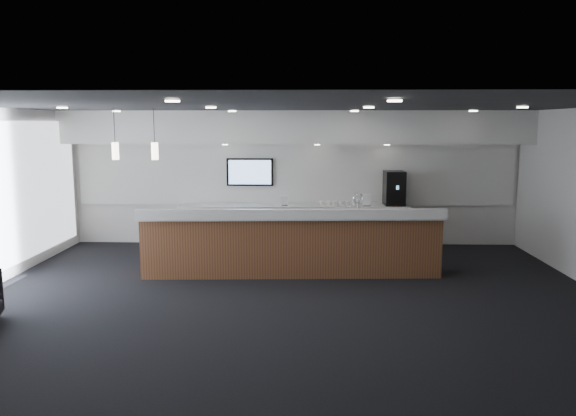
{
  "coord_description": "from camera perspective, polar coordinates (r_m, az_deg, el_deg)",
  "views": [
    {
      "loc": [
        0.25,
        -8.64,
        2.73
      ],
      "look_at": [
        -0.06,
        1.3,
        1.23
      ],
      "focal_mm": 35.0,
      "sensor_mm": 36.0,
      "label": 1
    }
  ],
  "objects": [
    {
      "name": "ground",
      "position": [
        9.07,
        0.14,
        -8.95
      ],
      "size": [
        10.0,
        10.0,
        0.0
      ],
      "primitive_type": "plane",
      "color": "black",
      "rests_on": "ground"
    },
    {
      "name": "back_credenza",
      "position": [
        12.49,
        0.62,
        -1.81
      ],
      "size": [
        5.06,
        0.66,
        0.95
      ],
      "color": "#A0A2A8",
      "rests_on": "ground"
    },
    {
      "name": "cup_0",
      "position": [
        12.36,
        6.75,
        0.47
      ],
      "size": [
        0.11,
        0.11,
        0.1
      ],
      "primitive_type": "imported",
      "color": "white",
      "rests_on": "back_credenza"
    },
    {
      "name": "info_sign_right",
      "position": [
        12.33,
        8.03,
        0.8
      ],
      "size": [
        0.2,
        0.03,
        0.26
      ],
      "primitive_type": "cube",
      "rotation": [
        0.0,
        0.0,
        0.07
      ],
      "color": "white",
      "rests_on": "back_credenza"
    },
    {
      "name": "pendant_right",
      "position": [
        10.03,
        -17.79,
        5.43
      ],
      "size": [
        0.12,
        0.12,
        0.3
      ],
      "primitive_type": "cylinder",
      "color": "#FFE7C6",
      "rests_on": "ceiling"
    },
    {
      "name": "info_sign_left",
      "position": [
        12.28,
        -0.38,
        0.76
      ],
      "size": [
        0.16,
        0.05,
        0.22
      ],
      "primitive_type": "cube",
      "rotation": [
        0.0,
        0.0,
        0.17
      ],
      "color": "white",
      "rests_on": "back_credenza"
    },
    {
      "name": "alcove_panel",
      "position": [
        12.66,
        0.66,
        3.46
      ],
      "size": [
        9.8,
        0.06,
        1.4
      ],
      "primitive_type": "cube",
      "color": "silver",
      "rests_on": "back_wall"
    },
    {
      "name": "cup_3",
      "position": [
        12.33,
        4.81,
        0.49
      ],
      "size": [
        0.14,
        0.14,
        0.1
      ],
      "primitive_type": "imported",
      "rotation": [
        0.0,
        0.0,
        1.94
      ],
      "color": "white",
      "rests_on": "back_credenza"
    },
    {
      "name": "cup_2",
      "position": [
        12.33,
        5.46,
        0.48
      ],
      "size": [
        0.13,
        0.13,
        0.1
      ],
      "primitive_type": "imported",
      "rotation": [
        0.0,
        0.0,
        1.29
      ],
      "color": "white",
      "rests_on": "back_credenza"
    },
    {
      "name": "ceiling_can_lights",
      "position": [
        8.65,
        0.15,
        10.17
      ],
      "size": [
        7.0,
        5.0,
        0.02
      ],
      "primitive_type": null,
      "color": "white",
      "rests_on": "ceiling"
    },
    {
      "name": "ceiling",
      "position": [
        8.65,
        0.15,
        10.37
      ],
      "size": [
        10.0,
        8.0,
        0.02
      ],
      "primitive_type": "cube",
      "color": "black",
      "rests_on": "back_wall"
    },
    {
      "name": "service_counter",
      "position": [
        10.22,
        0.33,
        -3.59
      ],
      "size": [
        5.44,
        1.14,
        1.49
      ],
      "rotation": [
        0.0,
        0.0,
        0.05
      ],
      "color": "brown",
      "rests_on": "ground"
    },
    {
      "name": "cup_4",
      "position": [
        12.32,
        4.16,
        0.49
      ],
      "size": [
        0.15,
        0.15,
        0.1
      ],
      "primitive_type": "imported",
      "rotation": [
        0.0,
        0.0,
        2.58
      ],
      "color": "white",
      "rests_on": "back_credenza"
    },
    {
      "name": "cup_5",
      "position": [
        12.31,
        3.51,
        0.49
      ],
      "size": [
        0.12,
        0.12,
        0.1
      ],
      "primitive_type": "imported",
      "rotation": [
        0.0,
        0.0,
        3.23
      ],
      "color": "white",
      "rests_on": "back_credenza"
    },
    {
      "name": "pendant_left",
      "position": [
        9.82,
        -13.92,
        5.53
      ],
      "size": [
        0.12,
        0.12,
        0.3
      ],
      "primitive_type": "cylinder",
      "color": "#FFE7C6",
      "rests_on": "ceiling"
    },
    {
      "name": "coffee_machine",
      "position": [
        12.55,
        10.73,
        1.99
      ],
      "size": [
        0.45,
        0.57,
        0.75
      ],
      "rotation": [
        0.0,
        0.0,
        0.04
      ],
      "color": "black",
      "rests_on": "back_credenza"
    },
    {
      "name": "back_wall",
      "position": [
        12.7,
        0.66,
        3.02
      ],
      "size": [
        10.0,
        0.02,
        3.0
      ],
      "primitive_type": "cube",
      "color": "silver",
      "rests_on": "ground"
    },
    {
      "name": "soffit_bulkhead",
      "position": [
        12.19,
        0.63,
        8.2
      ],
      "size": [
        10.0,
        0.9,
        0.7
      ],
      "primitive_type": "cube",
      "color": "silver",
      "rests_on": "back_wall"
    },
    {
      "name": "wall_tv",
      "position": [
        12.66,
        -3.88,
        3.66
      ],
      "size": [
        1.05,
        0.08,
        0.62
      ],
      "color": "black",
      "rests_on": "back_wall"
    },
    {
      "name": "cup_1",
      "position": [
        12.34,
        6.1,
        0.48
      ],
      "size": [
        0.15,
        0.15,
        0.1
      ],
      "primitive_type": "imported",
      "rotation": [
        0.0,
        0.0,
        0.65
      ],
      "color": "white",
      "rests_on": "back_credenza"
    }
  ]
}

